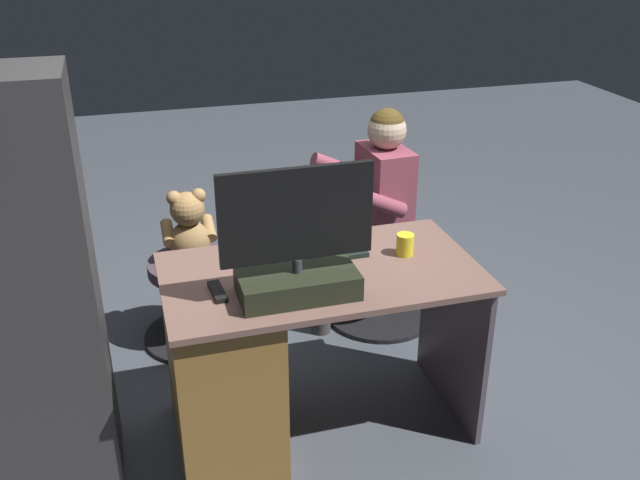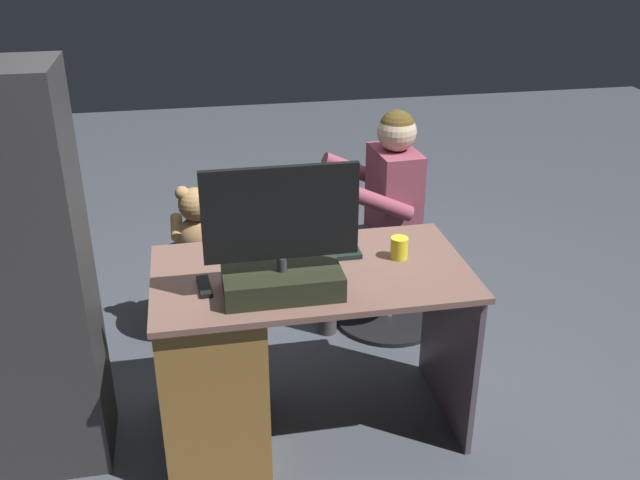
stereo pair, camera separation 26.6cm
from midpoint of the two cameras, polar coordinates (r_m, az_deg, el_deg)
The scene contains 12 objects.
ground_plane at distance 3.50m, azimuth -4.15°, elevation -10.24°, with size 10.00×10.00×0.00m, color #3E434B.
desk at distance 2.88m, azimuth -8.74°, elevation -9.52°, with size 1.23×0.68×0.75m.
monitor at distance 2.52m, azimuth -4.88°, elevation -1.58°, with size 0.55×0.23×0.49m.
keyboard at distance 2.85m, azimuth -3.12°, elevation -1.19°, with size 0.42×0.14×0.02m, color black.
computer_mouse at distance 2.82m, azimuth -8.77°, elevation -1.61°, with size 0.06×0.10×0.04m, color black.
cup at distance 2.85m, azimuth 4.22°, elevation -0.42°, with size 0.07×0.07×0.09m, color yellow.
tv_remote at distance 2.63m, azimuth -11.13°, elevation -4.16°, with size 0.04×0.15×0.02m, color black.
office_chair_teddy at distance 3.67m, azimuth -12.11°, elevation -4.32°, with size 0.55×0.55×0.45m.
teddy_bear at distance 3.52m, azimuth -12.65°, elevation 0.89°, with size 0.26×0.26×0.37m.
visitor_chair at distance 3.78m, azimuth 2.91°, elevation -2.90°, with size 0.58×0.58×0.45m.
person at distance 3.58m, azimuth 1.88°, elevation 3.09°, with size 0.51×0.50×1.15m.
equipment_rack at distance 2.75m, azimuth -24.72°, elevation -4.14°, with size 0.44×0.36×1.58m, color #323031.
Camera 1 is at (0.68, 2.76, 2.04)m, focal length 39.80 mm.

